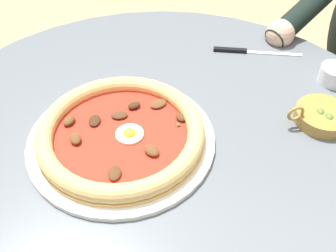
% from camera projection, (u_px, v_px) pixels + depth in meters
% --- Properties ---
extents(dining_table, '(1.01, 1.01, 0.75)m').
position_uv_depth(dining_table, '(161.00, 195.00, 0.80)').
color(dining_table, '#565B60').
rests_on(dining_table, ground).
extents(pizza_on_plate, '(0.34, 0.34, 0.04)m').
position_uv_depth(pizza_on_plate, '(121.00, 135.00, 0.69)').
color(pizza_on_plate, white).
rests_on(pizza_on_plate, dining_table).
extents(steak_knife, '(0.03, 0.21, 0.01)m').
position_uv_depth(steak_knife, '(244.00, 51.00, 0.91)').
color(steak_knife, silver).
rests_on(steak_knife, dining_table).
extents(ramekin_capers, '(0.06, 0.06, 0.04)m').
position_uv_depth(ramekin_capers, '(334.00, 74.00, 0.81)').
color(ramekin_capers, white).
rests_on(ramekin_capers, dining_table).
extents(olive_pan, '(0.11, 0.12, 0.05)m').
position_uv_depth(olive_pan, '(322.00, 116.00, 0.73)').
color(olive_pan, olive).
rests_on(olive_pan, dining_table).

